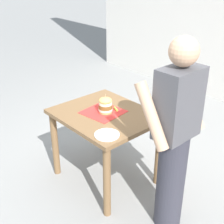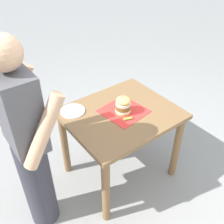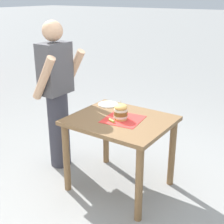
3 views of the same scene
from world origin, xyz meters
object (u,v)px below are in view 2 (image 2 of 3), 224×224
Objects in this scene: pickle_spear at (128,119)px; side_plate_with_forks at (73,111)px; sandwich at (123,105)px; diner_across_table at (28,144)px; patio_table at (121,125)px.

side_plate_with_forks is (0.39, 0.32, -0.01)m from pickle_spear.
side_plate_with_forks is at bearing 51.00° from sandwich.
pickle_spear reaches higher than side_plate_with_forks.
patio_table is at bearing -90.08° from diner_across_table.
side_plate_with_forks is (0.27, 0.34, 0.15)m from patio_table.
diner_across_table reaches higher than side_plate_with_forks.
diner_across_table is (0.00, 0.85, 0.24)m from patio_table.
side_plate_with_forks is (0.28, 0.35, -0.08)m from sandwich.
pickle_spear reaches higher than patio_table.
diner_across_table is (0.01, 0.86, 0.02)m from sandwich.
pickle_spear is at bearing 169.84° from patio_table.
pickle_spear is at bearing -98.40° from diner_across_table.
sandwich is 0.11× the size of diner_across_table.
pickle_spear is at bearing 162.87° from sandwich.
sandwich is at bearing -17.13° from pickle_spear.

